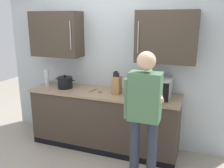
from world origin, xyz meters
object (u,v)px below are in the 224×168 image
(microwave_oven, at_px, (148,87))
(knife_block, at_px, (117,85))
(stock_pot, at_px, (65,82))
(wooden_spoon, at_px, (96,91))
(thermos_flask, at_px, (47,78))
(person_figure, at_px, (144,112))

(microwave_oven, xyz_separation_m, knife_block, (-0.46, -0.04, -0.00))
(stock_pot, bearing_deg, knife_block, 0.39)
(wooden_spoon, bearing_deg, microwave_oven, 3.88)
(thermos_flask, relative_size, person_figure, 0.17)
(wooden_spoon, distance_m, stock_pot, 0.55)
(knife_block, bearing_deg, person_figure, -52.91)
(knife_block, bearing_deg, stock_pot, -179.61)
(microwave_oven, bearing_deg, wooden_spoon, -176.12)
(microwave_oven, relative_size, person_figure, 0.35)
(knife_block, relative_size, person_figure, 0.21)
(wooden_spoon, relative_size, knife_block, 0.60)
(wooden_spoon, relative_size, stock_pot, 0.62)
(microwave_oven, bearing_deg, thermos_flask, -178.45)
(microwave_oven, bearing_deg, person_figure, -80.19)
(wooden_spoon, bearing_deg, person_figure, -40.25)
(person_figure, bearing_deg, thermos_flask, 156.36)
(microwave_oven, height_order, thermos_flask, thermos_flask)
(thermos_flask, bearing_deg, person_figure, -23.64)
(thermos_flask, bearing_deg, stock_pot, -0.24)
(thermos_flask, height_order, stock_pot, thermos_flask)
(wooden_spoon, bearing_deg, thermos_flask, 179.48)
(stock_pot, height_order, knife_block, knife_block)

